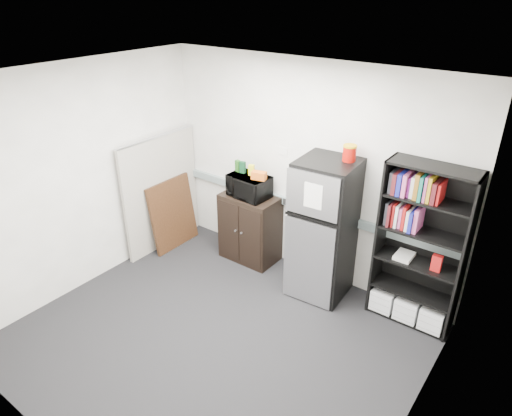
# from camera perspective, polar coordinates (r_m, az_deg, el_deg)

# --- Properties ---
(floor) EXTENTS (4.00, 4.00, 0.00)m
(floor) POSITION_cam_1_polar(r_m,az_deg,el_deg) (5.11, -5.03, -15.91)
(floor) COLOR black
(floor) RESTS_ON ground
(wall_back) EXTENTS (4.00, 0.02, 2.70)m
(wall_back) POSITION_cam_1_polar(r_m,az_deg,el_deg) (5.60, 6.30, 4.45)
(wall_back) COLOR silver
(wall_back) RESTS_ON floor
(wall_right) EXTENTS (0.02, 3.50, 2.70)m
(wall_right) POSITION_cam_1_polar(r_m,az_deg,el_deg) (3.51, 20.00, -11.97)
(wall_right) COLOR silver
(wall_right) RESTS_ON floor
(wall_left) EXTENTS (0.02, 3.50, 2.70)m
(wall_left) POSITION_cam_1_polar(r_m,az_deg,el_deg) (5.74, -20.80, 3.39)
(wall_left) COLOR silver
(wall_left) RESTS_ON floor
(ceiling) EXTENTS (4.00, 3.50, 0.02)m
(ceiling) POSITION_cam_1_polar(r_m,az_deg,el_deg) (3.85, -6.66, 15.26)
(ceiling) COLOR white
(ceiling) RESTS_ON wall_back
(electrical_raceway) EXTENTS (3.92, 0.05, 0.10)m
(electrical_raceway) POSITION_cam_1_polar(r_m,az_deg,el_deg) (5.76, 5.93, 0.21)
(electrical_raceway) COLOR gray
(electrical_raceway) RESTS_ON wall_back
(wall_note) EXTENTS (0.14, 0.00, 0.10)m
(wall_note) POSITION_cam_1_polar(r_m,az_deg,el_deg) (5.70, 3.33, 7.10)
(wall_note) COLOR white
(wall_note) RESTS_ON wall_back
(bookshelf) EXTENTS (0.90, 0.34, 1.85)m
(bookshelf) POSITION_cam_1_polar(r_m,az_deg,el_deg) (5.12, 19.83, -4.83)
(bookshelf) COLOR black
(bookshelf) RESTS_ON floor
(cubicle_partition) EXTENTS (0.06, 1.30, 1.62)m
(cubicle_partition) POSITION_cam_1_polar(r_m,az_deg,el_deg) (6.46, -11.72, 1.94)
(cubicle_partition) COLOR #A29C90
(cubicle_partition) RESTS_ON floor
(cabinet) EXTENTS (0.75, 0.50, 0.94)m
(cabinet) POSITION_cam_1_polar(r_m,az_deg,el_deg) (6.13, -0.76, -2.45)
(cabinet) COLOR black
(cabinet) RESTS_ON floor
(microwave) EXTENTS (0.54, 0.38, 0.29)m
(microwave) POSITION_cam_1_polar(r_m,az_deg,el_deg) (5.85, -0.89, 2.74)
(microwave) COLOR black
(microwave) RESTS_ON cabinet
(snack_box_a) EXTENTS (0.08, 0.07, 0.15)m
(snack_box_a) POSITION_cam_1_polar(r_m,az_deg,el_deg) (5.91, -2.26, 5.27)
(snack_box_a) COLOR #1E5016
(snack_box_a) RESTS_ON microwave
(snack_box_b) EXTENTS (0.08, 0.06, 0.15)m
(snack_box_b) POSITION_cam_1_polar(r_m,az_deg,el_deg) (5.86, -1.67, 5.11)
(snack_box_b) COLOR #0B341A
(snack_box_b) RESTS_ON microwave
(snack_box_c) EXTENTS (0.08, 0.07, 0.14)m
(snack_box_c) POSITION_cam_1_polar(r_m,az_deg,el_deg) (5.78, -0.58, 4.76)
(snack_box_c) COLOR yellow
(snack_box_c) RESTS_ON microwave
(snack_bag) EXTENTS (0.20, 0.14, 0.10)m
(snack_bag) POSITION_cam_1_polar(r_m,az_deg,el_deg) (5.67, 0.37, 4.08)
(snack_bag) COLOR #DA5D15
(snack_bag) RESTS_ON microwave
(refrigerator) EXTENTS (0.68, 0.71, 1.70)m
(refrigerator) POSITION_cam_1_polar(r_m,az_deg,el_deg) (5.36, 8.43, -2.70)
(refrigerator) COLOR black
(refrigerator) RESTS_ON floor
(coffee_can) EXTENTS (0.15, 0.15, 0.20)m
(coffee_can) POSITION_cam_1_polar(r_m,az_deg,el_deg) (5.00, 11.62, 6.86)
(coffee_can) COLOR #AA0F07
(coffee_can) RESTS_ON refrigerator
(framed_poster) EXTENTS (0.18, 0.77, 0.98)m
(framed_poster) POSITION_cam_1_polar(r_m,az_deg,el_deg) (6.54, -10.34, -0.71)
(framed_poster) COLOR black
(framed_poster) RESTS_ON floor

